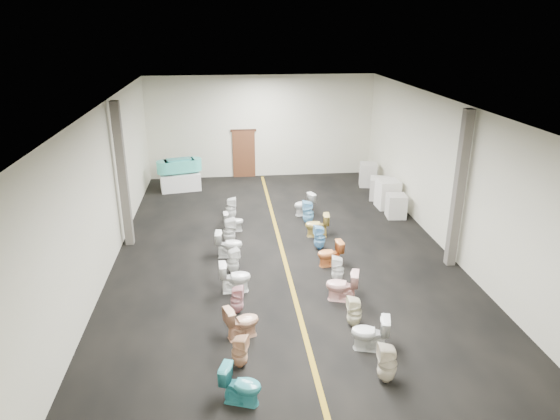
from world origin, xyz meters
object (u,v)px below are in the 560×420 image
Objects in this scene: display_table at (181,182)px; toilet_right_3 at (342,286)px; toilet_right_7 at (317,225)px; toilet_left_4 at (235,277)px; bathtub at (179,165)px; toilet_right_1 at (370,333)px; toilet_right_2 at (354,312)px; toilet_left_0 at (241,385)px; toilet_right_6 at (320,237)px; toilet_left_2 at (242,322)px; appliance_crate_d at (368,175)px; toilet_right_4 at (338,269)px; appliance_crate_b at (388,194)px; toilet_right_5 at (330,254)px; toilet_left_6 at (229,244)px; toilet_right_0 at (387,363)px; toilet_right_8 at (308,213)px; toilet_right_9 at (304,204)px; toilet_left_3 at (237,300)px; toilet_left_9 at (231,208)px; toilet_left_7 at (229,231)px; toilet_left_5 at (233,261)px; toilet_left_1 at (240,351)px; appliance_crate_a at (396,206)px; toilet_left_8 at (234,222)px; appliance_crate_c at (380,189)px.

display_table is 10.54m from toilet_right_3.
toilet_left_4 is at bearing -32.78° from toilet_right_7.
bathtub is 2.30× the size of toilet_right_7.
toilet_right_1 is 1.08× the size of toilet_right_2.
toilet_left_0 is 6.95m from toilet_right_6.
display_table is at bearing -7.61° from toilet_left_2.
appliance_crate_d is 1.35× the size of toilet_right_4.
appliance_crate_b is 5.50m from toilet_right_5.
toilet_left_6 is 3.13m from toilet_right_7.
toilet_right_8 reaches higher than toilet_right_0.
toilet_right_6 is (4.70, -6.38, -0.68)m from bathtub.
bathtub is at bearing 28.48° from toilet_left_0.
toilet_right_1 is at bearing -7.13° from toilet_right_5.
toilet_right_9 is at bearing -136.46° from appliance_crate_d.
toilet_right_7 is (2.75, 4.32, 0.04)m from toilet_left_3.
toilet_left_3 is at bearing -78.10° from display_table.
display_table reaches higher than toilet_left_3.
toilet_left_0 is 9.23m from toilet_left_9.
toilet_right_6 is (4.70, -6.38, 0.03)m from display_table.
toilet_left_7 reaches higher than toilet_left_3.
toilet_left_9 is at bearing -151.24° from appliance_crate_d.
toilet_right_4 is at bearing -76.09° from bathtub.
toilet_right_9 is at bearing -169.51° from toilet_right_7.
toilet_left_1 is at bearing 159.66° from toilet_left_5.
toilet_right_8 reaches higher than toilet_right_6.
toilet_left_6 is at bearing -49.16° from toilet_right_8.
toilet_left_7 reaches higher than appliance_crate_a.
toilet_left_1 is at bearing -40.56° from toilet_right_5.
toilet_left_8 is (0.06, 8.14, -0.05)m from toilet_left_0.
bathtub is at bearing 10.94° from toilet_left_4.
toilet_right_6 is (2.79, 0.22, -0.01)m from toilet_left_6.
toilet_right_7 reaches higher than toilet_right_9.
toilet_right_8 is (-3.25, -4.00, -0.07)m from appliance_crate_d.
toilet_right_5 is (2.75, 2.21, 0.02)m from toilet_left_3.
toilet_right_8 is (-0.19, 8.21, 0.01)m from toilet_right_0.
toilet_right_9 is at bearing -174.61° from toilet_right_0.
bathtub reaches higher than toilet_left_0.
appliance_crate_c is 12.28m from toilet_left_0.
toilet_right_4 is at bearing -169.35° from toilet_right_3.
toilet_left_1 is at bearing 175.89° from toilet_left_8.
toilet_right_1 is at bearing 21.08° from toilet_right_3.
toilet_right_4 is at bearing -13.21° from toilet_left_0.
toilet_left_0 is (-5.90, -10.77, -0.04)m from appliance_crate_c.
toilet_left_6 reaches higher than toilet_right_5.
toilet_right_1 is at bearing -67.21° from display_table.
appliance_crate_a is 1.04× the size of toilet_left_6.
toilet_right_7 is (-0.07, 7.13, -0.02)m from toilet_right_0.
display_table is 5.97m from toilet_left_7.
toilet_right_0 is at bearing -106.24° from appliance_crate_c.
display_table is 0.89× the size of bathtub.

